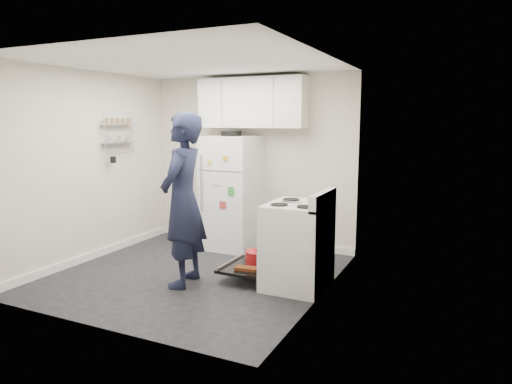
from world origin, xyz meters
The scene contains 7 objects.
room centered at (-0.03, 0.03, 1.21)m, with size 3.21×3.21×2.51m.
electric_range centered at (1.26, 0.15, 0.47)m, with size 0.66×0.76×1.10m.
open_oven_door centered at (0.70, 0.20, 0.19)m, with size 0.55×0.70×0.22m.
refrigerator centered at (-0.14, 1.25, 0.82)m, with size 0.72×0.74×1.71m.
upper_cabinets centered at (0.10, 1.43, 2.10)m, with size 1.60×0.33×0.70m, color silver.
wall_shelf_rack centered at (-1.52, 0.49, 1.68)m, with size 0.14×0.60×0.61m.
person centered at (0.09, -0.32, 0.97)m, with size 0.71×0.47×1.94m, color black.
Camera 1 is at (2.95, -4.50, 1.85)m, focal length 32.00 mm.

